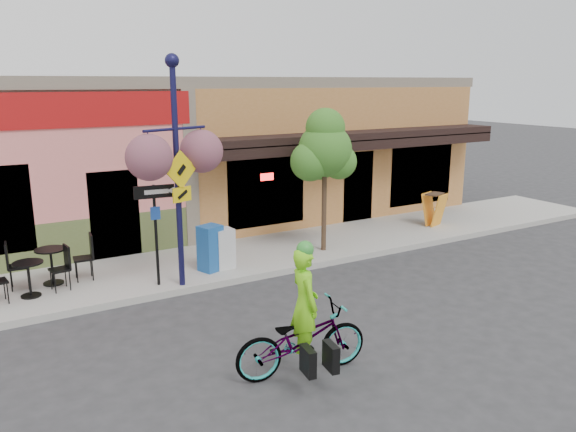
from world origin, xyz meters
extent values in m
plane|color=#2D2D30|center=(0.00, 0.00, 0.00)|extent=(90.00, 90.00, 0.00)
cube|color=#9E9B93|center=(0.00, 2.00, 0.07)|extent=(24.00, 3.00, 0.15)
cube|color=#A8A59E|center=(0.00, 0.55, 0.07)|extent=(24.00, 0.12, 0.15)
imported|color=maroon|center=(-1.91, -3.52, 0.55)|extent=(2.20, 1.04, 1.11)
imported|color=#78DE17|center=(-1.86, -3.52, 0.88)|extent=(0.51, 0.69, 1.75)
camera|label=1|loc=(-6.06, -10.20, 4.39)|focal=35.00mm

